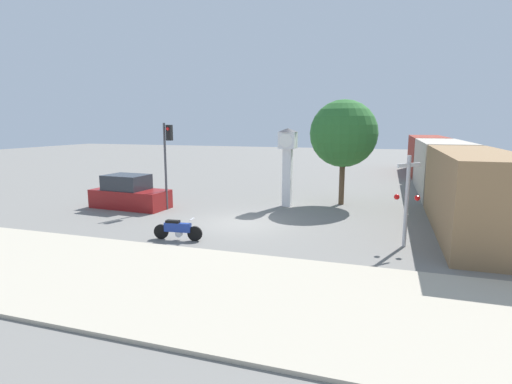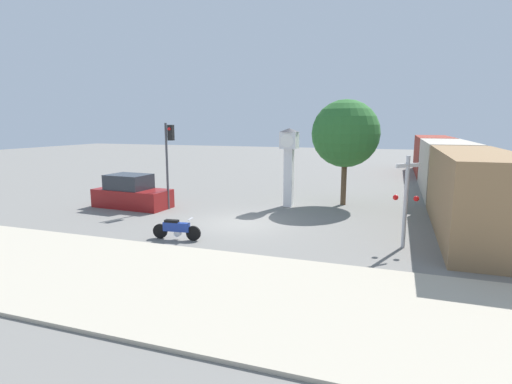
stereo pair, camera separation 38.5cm
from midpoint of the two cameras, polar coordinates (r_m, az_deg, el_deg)
name	(u,v)px [view 2 (the right image)]	position (r m, az deg, el deg)	size (l,w,h in m)	color
ground_plane	(241,223)	(18.37, -1.61, -4.49)	(120.00, 120.00, 0.00)	slate
sidewalk_strip	(149,280)	(12.19, -14.18, -12.03)	(36.00, 6.00, 0.10)	#B2A893
motorcycle	(176,229)	(16.02, -10.63, -5.22)	(2.00, 0.45, 0.88)	black
clock_tower	(289,155)	(21.83, 5.25, 5.30)	(1.07, 1.07, 4.28)	white
freight_train	(445,167)	(29.19, 25.76, 3.22)	(2.80, 31.31, 3.40)	olive
traffic_light	(169,151)	(21.39, -11.85, 5.78)	(0.50, 0.35, 4.56)	#47474C
railroad_crossing_signal	(406,198)	(15.47, 21.29, -0.80)	(0.90, 0.82, 3.39)	#B7B7BC
street_tree	(346,134)	(22.70, 13.15, 8.11)	(3.71, 3.71, 5.84)	brown
parked_car	(132,194)	(22.74, -16.90, -0.22)	(4.30, 2.06, 1.80)	maroon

